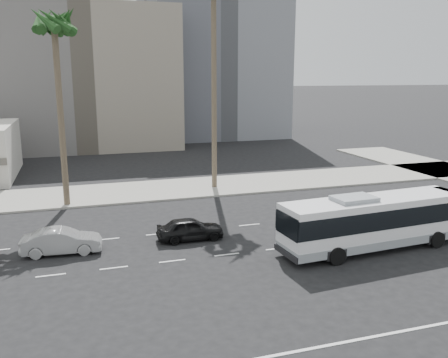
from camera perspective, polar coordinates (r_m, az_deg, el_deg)
name	(u,v)px	position (r m, az deg, el deg)	size (l,w,h in m)	color
ground	(325,243)	(28.34, 12.05, -7.55)	(700.00, 700.00, 0.00)	black
sidewalk_north	(237,184)	(41.90, 1.60, -0.63)	(120.00, 7.00, 0.15)	gray
midrise_beige_west	(82,79)	(68.05, -16.73, 11.48)	(24.00, 18.00, 18.00)	slate
midrise_gray_center	(210,52)	(78.12, -1.71, 14.98)	(20.00, 20.00, 26.00)	#595B64
civic_tower	(89,18)	(274.83, -15.94, 18.12)	(42.00, 42.00, 129.00)	beige
highrise_right	(184,24)	(260.94, -4.83, 18.02)	(26.00, 26.00, 70.00)	slate
highrise_far	(214,39)	(295.79, -1.24, 16.42)	(22.00, 22.00, 60.00)	slate
city_bus	(374,220)	(27.64, 17.57, -4.76)	(11.15, 3.26, 3.16)	silver
car_a	(190,229)	(28.16, -4.08, -5.98)	(3.94, 1.58, 1.34)	black
car_b	(62,241)	(27.47, -18.93, -7.08)	(4.21, 1.47, 1.39)	gray
palm_mid	(54,28)	(36.03, -19.73, 16.73)	(4.56, 4.56, 14.10)	brown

